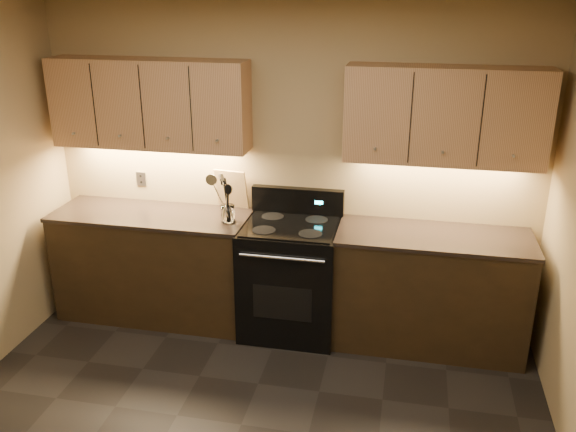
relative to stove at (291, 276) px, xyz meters
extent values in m
plane|color=silver|center=(-0.08, -1.68, 2.12)|extent=(4.00, 4.00, 0.00)
cube|color=tan|center=(-0.08, 0.32, 0.82)|extent=(4.00, 0.04, 2.60)
cube|color=black|center=(-1.18, 0.02, -0.03)|extent=(1.60, 0.60, 0.90)
cube|color=#332720|center=(-1.18, 0.02, 0.44)|extent=(1.62, 0.62, 0.03)
cube|color=black|center=(1.10, 0.02, -0.03)|extent=(1.44, 0.60, 0.90)
cube|color=#332720|center=(1.10, 0.02, 0.44)|extent=(1.46, 0.62, 0.03)
cube|color=black|center=(0.00, -0.01, -0.02)|extent=(0.76, 0.65, 0.92)
cube|color=black|center=(0.00, -0.01, 0.45)|extent=(0.70, 0.60, 0.01)
cube|color=black|center=(0.00, 0.28, 0.55)|extent=(0.76, 0.07, 0.22)
cube|color=#19E5F2|center=(0.18, 0.24, 0.56)|extent=(0.06, 0.00, 0.03)
cylinder|color=silver|center=(0.00, -0.35, 0.32)|extent=(0.65, 0.02, 0.02)
cube|color=black|center=(0.00, -0.33, -0.07)|extent=(0.46, 0.00, 0.28)
cylinder|color=black|center=(-0.18, -0.16, 0.45)|extent=(0.18, 0.18, 0.00)
cylinder|color=black|center=(0.18, -0.16, 0.45)|extent=(0.18, 0.18, 0.00)
cylinder|color=black|center=(-0.18, 0.14, 0.45)|extent=(0.18, 0.18, 0.00)
cylinder|color=black|center=(0.18, 0.14, 0.45)|extent=(0.18, 0.18, 0.00)
cube|color=tan|center=(-1.18, 0.17, 1.32)|extent=(1.60, 0.30, 0.70)
cube|color=tan|center=(1.10, 0.17, 1.32)|extent=(1.44, 0.30, 0.70)
cube|color=#B2B5BA|center=(-1.38, 0.31, 0.64)|extent=(0.08, 0.01, 0.12)
cylinder|color=white|center=(-0.50, -0.04, 0.52)|extent=(0.13, 0.13, 0.14)
cylinder|color=white|center=(-0.50, -0.04, 0.46)|extent=(0.11, 0.11, 0.02)
cube|color=#D7B473|center=(-0.56, 0.27, 0.62)|extent=(0.28, 0.13, 0.34)
camera|label=1|loc=(0.87, -4.33, 2.21)|focal=38.00mm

